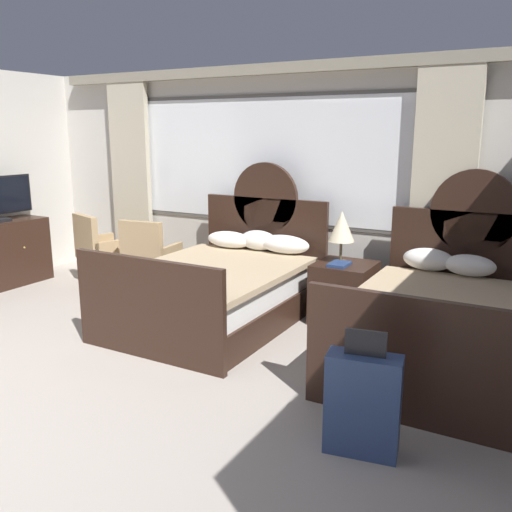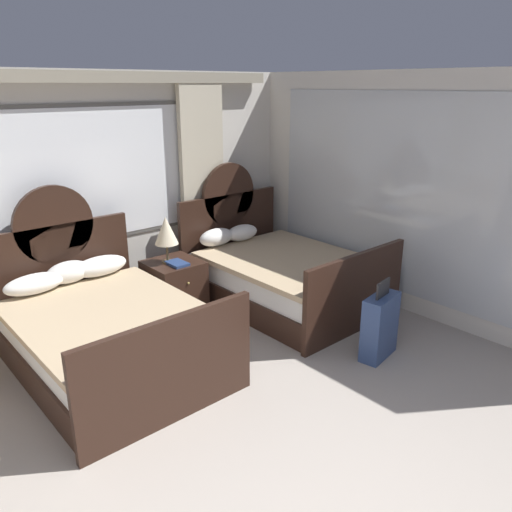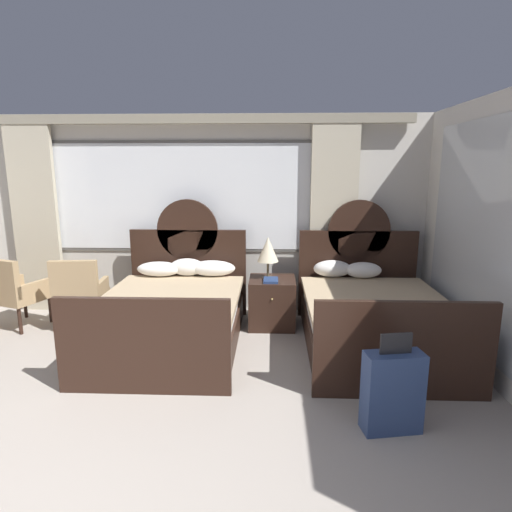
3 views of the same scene
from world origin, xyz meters
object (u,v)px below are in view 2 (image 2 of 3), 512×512
object	(u,v)px
bed_near_mirror	(281,275)
book_on_nightstand	(177,263)
table_lamp_on_nightstand	(166,231)
bed_near_window	(106,332)
suitcase_on_floor	(380,326)
nightstand_between_beds	(174,287)

from	to	relation	value
bed_near_mirror	book_on_nightstand	world-z (taller)	bed_near_mirror
table_lamp_on_nightstand	bed_near_mirror	bearing A→B (deg)	-28.00
book_on_nightstand	bed_near_window	bearing A→B (deg)	-156.50
suitcase_on_floor	table_lamp_on_nightstand	bearing A→B (deg)	113.93
bed_near_window	bed_near_mirror	bearing A→B (deg)	-0.35
bed_near_window	bed_near_mirror	world-z (taller)	same
bed_near_window	table_lamp_on_nightstand	bearing A→B (deg)	29.80
bed_near_mirror	book_on_nightstand	size ratio (longest dim) A/B	8.43
table_lamp_on_nightstand	book_on_nightstand	xyz separation A→B (m)	(0.04, -0.13, -0.36)
bed_near_mirror	suitcase_on_floor	distance (m)	1.60
bed_near_window	suitcase_on_floor	distance (m)	2.61
bed_near_window	nightstand_between_beds	size ratio (longest dim) A/B	3.53
nightstand_between_beds	suitcase_on_floor	distance (m)	2.39
bed_near_window	suitcase_on_floor	bearing A→B (deg)	-37.70
suitcase_on_floor	bed_near_window	bearing A→B (deg)	142.30
bed_near_window	table_lamp_on_nightstand	xyz separation A→B (m)	(1.08, 0.62, 0.64)
nightstand_between_beds	suitcase_on_floor	xyz separation A→B (m)	(0.93, -2.20, 0.01)
bed_near_mirror	table_lamp_on_nightstand	distance (m)	1.50
table_lamp_on_nightstand	nightstand_between_beds	bearing A→B (deg)	-16.21
nightstand_between_beds	book_on_nightstand	size ratio (longest dim) A/B	2.39
table_lamp_on_nightstand	book_on_nightstand	world-z (taller)	table_lamp_on_nightstand
book_on_nightstand	bed_near_mirror	bearing A→B (deg)	-23.50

